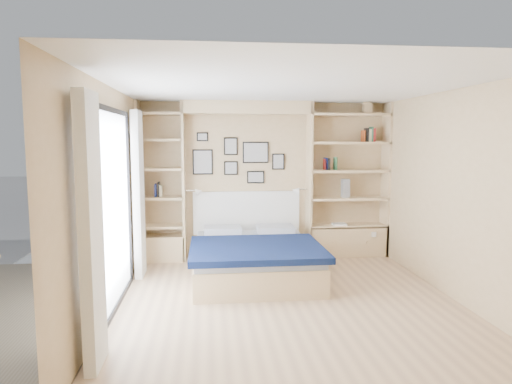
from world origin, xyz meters
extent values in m
plane|color=tan|center=(0.00, 0.00, 0.00)|extent=(4.50, 4.50, 0.00)
plane|color=tan|center=(0.00, 2.25, 1.25)|extent=(4.00, 0.00, 4.00)
plane|color=tan|center=(0.00, -2.25, 1.25)|extent=(4.00, 0.00, 4.00)
plane|color=tan|center=(-2.00, 0.00, 1.25)|extent=(0.00, 4.50, 4.50)
plane|color=tan|center=(2.00, 0.00, 1.25)|extent=(0.00, 4.50, 4.50)
plane|color=white|center=(0.00, 0.00, 2.50)|extent=(4.50, 4.50, 0.00)
cube|color=#DAB984|center=(-1.30, 2.08, 1.25)|extent=(0.04, 0.35, 2.50)
cube|color=#DAB984|center=(0.70, 2.08, 1.25)|extent=(0.04, 0.35, 2.50)
cube|color=#DAB984|center=(-0.30, 2.08, 2.40)|extent=(2.00, 0.35, 0.20)
cube|color=#DAB984|center=(1.98, 2.08, 1.25)|extent=(0.04, 0.35, 2.50)
cube|color=#DAB984|center=(-1.98, 2.08, 1.25)|extent=(0.04, 0.35, 2.50)
cube|color=#DAB984|center=(1.35, 2.08, 0.25)|extent=(1.30, 0.35, 0.50)
cube|color=#DAB984|center=(-1.65, 2.08, 0.20)|extent=(0.70, 0.35, 0.40)
cube|color=black|center=(-1.97, 0.00, 2.23)|extent=(0.04, 2.08, 0.06)
cube|color=black|center=(-1.97, 0.00, 0.03)|extent=(0.04, 2.08, 0.06)
cube|color=black|center=(-1.97, -1.02, 1.10)|extent=(0.04, 0.06, 2.20)
cube|color=black|center=(-1.97, 1.02, 1.10)|extent=(0.04, 0.06, 2.20)
cube|color=silver|center=(-1.98, 0.00, 1.12)|extent=(0.01, 2.00, 2.20)
cube|color=white|center=(-1.88, -1.30, 1.15)|extent=(0.10, 0.45, 2.30)
cube|color=white|center=(-1.88, 1.30, 1.15)|extent=(0.10, 0.45, 2.30)
cube|color=#DAB984|center=(1.35, 2.08, 0.50)|extent=(1.30, 0.35, 0.04)
cube|color=#DAB984|center=(1.35, 2.08, 0.95)|extent=(1.30, 0.35, 0.04)
cube|color=#DAB984|center=(1.35, 2.08, 1.40)|extent=(1.30, 0.35, 0.04)
cube|color=#DAB984|center=(1.35, 2.08, 1.85)|extent=(1.30, 0.35, 0.04)
cube|color=#DAB984|center=(1.35, 2.08, 2.30)|extent=(1.30, 0.35, 0.04)
cube|color=#DAB984|center=(-1.65, 2.08, 0.55)|extent=(0.70, 0.35, 0.04)
cube|color=#DAB984|center=(-1.65, 2.08, 1.00)|extent=(0.70, 0.35, 0.04)
cube|color=#DAB984|center=(-1.65, 2.08, 1.45)|extent=(0.70, 0.35, 0.04)
cube|color=#DAB984|center=(-1.65, 2.08, 1.90)|extent=(0.70, 0.35, 0.04)
cube|color=#DAB984|center=(-1.65, 2.08, 2.30)|extent=(0.70, 0.35, 0.04)
cube|color=#DAB984|center=(-0.30, 1.07, 0.18)|extent=(1.63, 2.04, 0.36)
cube|color=#A3A7B2|center=(-0.30, 1.07, 0.41)|extent=(1.59, 2.00, 0.10)
cube|color=#0A1436|center=(-0.30, 0.72, 0.48)|extent=(1.73, 1.43, 0.08)
cube|color=#A3A7B2|center=(-0.71, 1.79, 0.52)|extent=(0.56, 0.41, 0.12)
cube|color=#A3A7B2|center=(0.11, 1.79, 0.52)|extent=(0.56, 0.41, 0.12)
cube|color=white|center=(-0.30, 2.22, 0.72)|extent=(1.73, 0.04, 0.70)
cube|color=black|center=(-1.00, 2.23, 1.55)|extent=(0.32, 0.02, 0.40)
cube|color=gray|center=(-1.00, 2.21, 1.55)|extent=(0.28, 0.01, 0.36)
cube|color=black|center=(-0.55, 2.23, 1.80)|extent=(0.22, 0.02, 0.28)
cube|color=gray|center=(-0.55, 2.21, 1.80)|extent=(0.18, 0.01, 0.24)
cube|color=black|center=(-0.55, 2.23, 1.45)|extent=(0.22, 0.02, 0.22)
cube|color=gray|center=(-0.55, 2.21, 1.45)|extent=(0.18, 0.01, 0.18)
cube|color=black|center=(-0.15, 2.23, 1.70)|extent=(0.42, 0.02, 0.34)
cube|color=gray|center=(-0.15, 2.21, 1.70)|extent=(0.38, 0.01, 0.30)
cube|color=black|center=(-0.15, 2.23, 1.30)|extent=(0.28, 0.02, 0.20)
cube|color=gray|center=(-0.15, 2.21, 1.30)|extent=(0.24, 0.01, 0.16)
cube|color=black|center=(0.22, 2.23, 1.55)|extent=(0.20, 0.02, 0.26)
cube|color=gray|center=(0.22, 2.21, 1.55)|extent=(0.16, 0.01, 0.22)
cube|color=black|center=(-1.00, 2.23, 1.95)|extent=(0.18, 0.02, 0.14)
cube|color=gray|center=(-1.00, 2.21, 1.95)|extent=(0.14, 0.01, 0.10)
cylinder|color=silver|center=(-1.16, 2.00, 1.12)|extent=(0.20, 0.02, 0.02)
cone|color=white|center=(-1.06, 2.00, 1.10)|extent=(0.13, 0.12, 0.15)
cylinder|color=silver|center=(0.56, 2.00, 1.12)|extent=(0.20, 0.02, 0.02)
cone|color=white|center=(0.46, 2.00, 1.10)|extent=(0.13, 0.12, 0.15)
cube|color=#A51E1E|center=(0.96, 2.07, 1.51)|extent=(0.02, 0.15, 0.18)
cube|color=navy|center=(0.96, 2.07, 1.52)|extent=(0.03, 0.15, 0.20)
cube|color=black|center=(1.01, 2.07, 1.51)|extent=(0.03, 0.15, 0.19)
cube|color=#2B6038|center=(1.13, 2.07, 1.52)|extent=(0.03, 0.15, 0.20)
cube|color=#A2441D|center=(1.58, 2.07, 1.96)|extent=(0.02, 0.15, 0.18)
cube|color=black|center=(1.63, 2.07, 1.98)|extent=(0.03, 0.15, 0.22)
cube|color=#B7B885|center=(1.67, 2.07, 1.97)|extent=(0.04, 0.15, 0.20)
cube|color=#26593F|center=(1.71, 2.07, 1.99)|extent=(0.03, 0.15, 0.24)
cube|color=#A51E1E|center=(1.74, 2.07, 1.98)|extent=(0.03, 0.15, 0.21)
cube|color=navy|center=(-1.73, 2.07, 1.12)|extent=(0.02, 0.15, 0.20)
cube|color=black|center=(-1.68, 2.07, 1.13)|extent=(0.03, 0.15, 0.23)
cube|color=#BFB28C|center=(-1.65, 2.07, 1.11)|extent=(0.03, 0.15, 0.18)
cube|color=#DAB984|center=(1.63, 2.07, 2.40)|extent=(0.13, 0.13, 0.15)
cone|color=#DAB984|center=(1.63, 2.07, 2.51)|extent=(0.20, 0.20, 0.08)
cube|color=slate|center=(1.30, 2.07, 1.12)|extent=(0.12, 0.12, 0.30)
cube|color=white|center=(1.20, 2.02, 0.54)|extent=(0.22, 0.16, 0.03)
camera|label=1|loc=(-0.92, -5.10, 1.91)|focal=32.00mm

